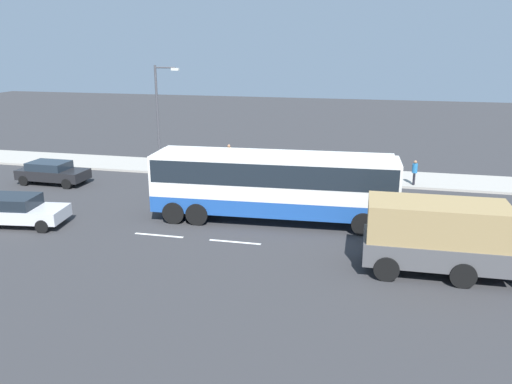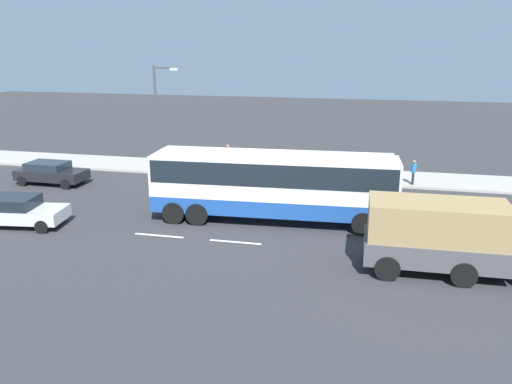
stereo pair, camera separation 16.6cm
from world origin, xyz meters
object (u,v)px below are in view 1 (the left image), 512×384
coach_bus (273,180)px  street_lamp (160,112)px  pedestrian_at_crossing (415,171)px  car_silver_hatch (18,210)px  pedestrian_near_curb (229,154)px  cargo_truck (464,237)px  car_black_sedan (52,172)px

coach_bus → street_lamp: street_lamp is taller
street_lamp → pedestrian_at_crossing: bearing=0.4°
car_silver_hatch → pedestrian_near_curb: size_ratio=2.82×
cargo_truck → car_black_sedan: bearing=159.5°
pedestrian_at_crossing → street_lamp: 16.98m
coach_bus → cargo_truck: (8.27, -4.40, -0.59)m
coach_bus → car_black_sedan: size_ratio=2.75×
pedestrian_at_crossing → car_silver_hatch: bearing=38.8°
pedestrian_at_crossing → street_lamp: street_lamp is taller
car_silver_hatch → pedestrian_near_curb: bearing=55.9°
pedestrian_near_curb → pedestrian_at_crossing: (12.48, -1.88, -0.06)m
pedestrian_near_curb → street_lamp: (-4.20, -1.99, 3.12)m
cargo_truck → pedestrian_at_crossing: size_ratio=4.98×
car_black_sedan → pedestrian_near_curb: (9.88, 6.27, 0.33)m
car_black_sedan → street_lamp: bearing=38.3°
coach_bus → pedestrian_near_curb: bearing=114.2°
coach_bus → cargo_truck: size_ratio=1.58×
coach_bus → pedestrian_at_crossing: (7.27, 8.29, -1.12)m
street_lamp → coach_bus: bearing=-41.0°
cargo_truck → pedestrian_near_curb: (-13.47, 14.58, -0.47)m
pedestrian_at_crossing → cargo_truck: bearing=102.2°
car_silver_hatch → car_black_sedan: car_silver_hatch is taller
pedestrian_near_curb → coach_bus: bearing=-124.9°
pedestrian_near_curb → car_silver_hatch: bearing=-179.0°
coach_bus → pedestrian_near_curb: (-5.20, 10.17, -1.06)m
pedestrian_near_curb → street_lamp: bearing=143.4°
pedestrian_near_curb → cargo_truck: bearing=-109.3°
car_black_sedan → car_silver_hatch: bearing=-66.3°
car_black_sedan → coach_bus: bearing=-13.2°
street_lamp → car_black_sedan: bearing=-143.0°
car_black_sedan → pedestrian_near_curb: pedestrian_near_curb is taller
coach_bus → car_silver_hatch: bearing=-167.2°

